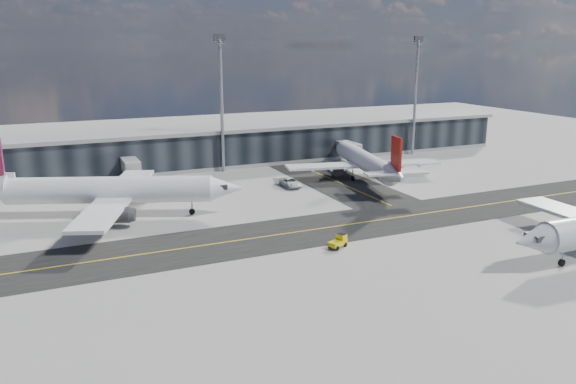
% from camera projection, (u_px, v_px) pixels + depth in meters
% --- Properties ---
extents(ground, '(300.00, 300.00, 0.00)m').
position_uv_depth(ground, '(326.00, 238.00, 80.30)').
color(ground, gray).
rests_on(ground, ground).
extents(taxiway_lanes, '(180.00, 63.00, 0.03)m').
position_uv_depth(taxiway_lanes, '(316.00, 214.00, 91.33)').
color(taxiway_lanes, black).
rests_on(taxiway_lanes, ground).
extents(terminal_concourse, '(152.00, 19.80, 8.80)m').
position_uv_depth(terminal_concourse, '(214.00, 148.00, 127.83)').
color(terminal_concourse, black).
rests_on(terminal_concourse, ground).
extents(floodlight_masts, '(102.50, 0.70, 28.90)m').
position_uv_depth(floodlight_masts, '(221.00, 99.00, 118.77)').
color(floodlight_masts, gray).
rests_on(floodlight_masts, ground).
extents(airliner_af, '(41.78, 36.12, 12.81)m').
position_uv_depth(airliner_af, '(106.00, 190.00, 89.65)').
color(airliner_af, white).
rests_on(airliner_af, ground).
extents(airliner_redtail, '(32.49, 37.84, 11.28)m').
position_uv_depth(airliner_redtail, '(366.00, 162.00, 114.22)').
color(airliner_redtail, white).
rests_on(airliner_redtail, ground).
extents(baggage_tug, '(3.07, 2.33, 1.74)m').
position_uv_depth(baggage_tug, '(339.00, 241.00, 76.32)').
color(baggage_tug, yellow).
rests_on(baggage_tug, ground).
extents(service_van, '(2.89, 6.14, 1.70)m').
position_uv_depth(service_van, '(291.00, 183.00, 109.04)').
color(service_van, white).
rests_on(service_van, ground).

